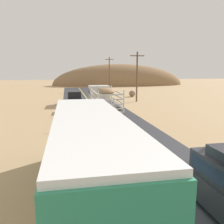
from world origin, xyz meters
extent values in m
plane|color=tan|center=(0.00, 0.00, 0.00)|extent=(240.00, 240.00, 0.00)
cube|color=#2D2D33|center=(0.00, 0.00, 0.01)|extent=(8.00, 120.00, 0.02)
cube|color=#D8CC4C|center=(0.00, 0.00, 0.02)|extent=(0.16, 117.60, 0.00)
cylinder|color=black|center=(1.14, -0.21, 0.40)|extent=(0.26, 0.76, 0.76)
cube|color=silver|center=(0.62, 22.01, 1.82)|extent=(2.50, 2.20, 2.20)
cube|color=#192333|center=(0.62, 22.01, 2.27)|extent=(2.53, 1.54, 0.70)
cube|color=brown|center=(0.62, 16.61, 0.72)|extent=(2.50, 6.40, 0.24)
cylinder|color=silver|center=(-0.57, 19.75, 1.94)|extent=(0.12, 0.12, 2.20)
cylinder|color=silver|center=(1.81, 19.75, 1.94)|extent=(0.12, 0.12, 2.20)
cylinder|color=silver|center=(-0.57, 13.47, 1.94)|extent=(0.12, 0.12, 2.20)
cylinder|color=silver|center=(1.81, 13.47, 1.94)|extent=(0.12, 0.12, 2.20)
cube|color=silver|center=(-0.59, 16.61, 1.28)|extent=(0.08, 6.30, 0.12)
cube|color=silver|center=(1.83, 16.61, 1.28)|extent=(0.08, 6.30, 0.12)
cube|color=silver|center=(0.62, 13.45, 1.28)|extent=(2.40, 0.08, 0.12)
cube|color=silver|center=(-0.59, 16.61, 1.72)|extent=(0.08, 6.30, 0.12)
cube|color=silver|center=(1.83, 16.61, 1.72)|extent=(0.08, 6.30, 0.12)
cube|color=silver|center=(0.62, 13.45, 1.72)|extent=(2.40, 0.08, 0.12)
cube|color=silver|center=(-0.59, 16.61, 2.16)|extent=(0.08, 6.30, 0.12)
cube|color=silver|center=(1.83, 16.61, 2.16)|extent=(0.08, 6.30, 0.12)
cube|color=silver|center=(0.62, 13.45, 2.16)|extent=(2.40, 0.08, 0.12)
cube|color=silver|center=(-0.59, 16.61, 2.60)|extent=(0.08, 6.30, 0.12)
cube|color=silver|center=(1.83, 16.61, 2.60)|extent=(0.08, 6.30, 0.12)
cube|color=silver|center=(0.62, 13.45, 2.60)|extent=(2.40, 0.08, 0.12)
ellipsoid|color=#8C6B4C|center=(0.62, 16.61, 2.69)|extent=(1.75, 3.84, 0.70)
cylinder|color=black|center=(-0.47, 22.01, 0.57)|extent=(0.32, 1.10, 1.10)
cylinder|color=black|center=(1.71, 22.01, 0.57)|extent=(0.32, 1.10, 1.10)
cylinder|color=black|center=(-0.47, 15.33, 0.57)|extent=(0.32, 1.10, 1.10)
cylinder|color=black|center=(1.71, 15.33, 0.57)|extent=(0.32, 1.10, 1.10)
cube|color=#2D8C66|center=(-2.63, 0.44, 1.72)|extent=(2.50, 10.00, 2.70)
cube|color=white|center=(-2.63, 0.44, 3.15)|extent=(2.45, 9.80, 0.16)
cube|color=#192333|center=(-2.63, 0.44, 2.19)|extent=(2.54, 9.20, 0.80)
cube|color=silver|center=(-2.63, 0.44, 0.57)|extent=(2.53, 9.80, 0.36)
cylinder|color=black|center=(-3.73, 3.69, 0.52)|extent=(0.30, 1.00, 1.00)
cylinder|color=black|center=(-1.53, 3.69, 0.52)|extent=(0.30, 1.00, 1.00)
cube|color=black|center=(-2.36, 26.34, 0.70)|extent=(1.90, 4.60, 0.90)
cube|color=black|center=(-2.36, 26.19, 1.55)|extent=(1.75, 3.59, 0.80)
cube|color=#192333|center=(-2.36, 26.19, 1.57)|extent=(1.79, 3.22, 0.44)
cube|color=silver|center=(-2.36, 24.12, 0.37)|extent=(1.86, 0.20, 0.24)
cube|color=red|center=(-3.19, 24.06, 0.88)|extent=(0.16, 0.06, 0.14)
cube|color=red|center=(-1.53, 24.06, 0.88)|extent=(0.16, 0.06, 0.14)
cylinder|color=black|center=(-3.18, 27.76, 0.40)|extent=(0.26, 0.76, 0.76)
cylinder|color=black|center=(-1.54, 27.76, 0.40)|extent=(0.26, 0.76, 0.76)
cylinder|color=black|center=(-3.18, 24.91, 0.40)|extent=(0.26, 0.76, 0.76)
cylinder|color=black|center=(-1.54, 24.91, 0.40)|extent=(0.26, 0.76, 0.76)
cylinder|color=brown|center=(7.30, 27.58, 3.80)|extent=(0.24, 0.24, 7.61)
cube|color=brown|center=(7.30, 27.58, 7.01)|extent=(2.20, 0.14, 0.14)
cylinder|color=brown|center=(7.30, 51.56, 4.06)|extent=(0.24, 0.24, 8.13)
cube|color=brown|center=(7.30, 51.56, 7.53)|extent=(2.20, 0.14, 0.14)
ellipsoid|color=#84705B|center=(8.58, 34.62, 0.57)|extent=(1.22, 1.26, 1.15)
ellipsoid|color=olive|center=(13.90, 69.53, 0.00)|extent=(43.70, 16.34, 13.84)
camera|label=1|loc=(-3.39, -7.76, 4.80)|focal=37.88mm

